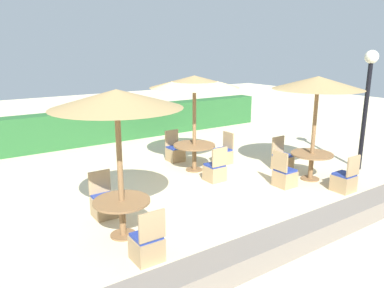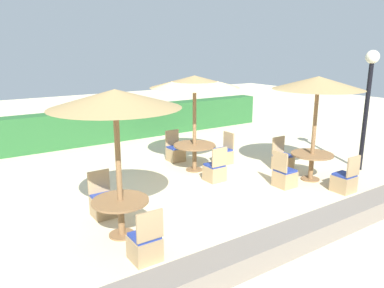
% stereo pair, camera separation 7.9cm
% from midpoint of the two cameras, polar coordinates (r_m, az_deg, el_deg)
% --- Properties ---
extents(ground_plane, '(40.00, 40.00, 0.00)m').
position_cam_midpoint_polar(ground_plane, '(9.72, 2.22, -5.88)').
color(ground_plane, beige).
extents(hedge_row, '(13.00, 0.70, 1.22)m').
position_cam_midpoint_polar(hedge_row, '(14.29, -11.10, 3.03)').
color(hedge_row, '#28602D').
rests_on(hedge_row, ground_plane).
extents(stone_border, '(10.00, 0.56, 0.38)m').
position_cam_midpoint_polar(stone_border, '(7.36, 18.79, -12.06)').
color(stone_border, slate).
rests_on(stone_border, ground_plane).
extents(lamp_post, '(0.36, 0.36, 3.32)m').
position_cam_midpoint_polar(lamp_post, '(11.31, 25.55, 7.88)').
color(lamp_post, black).
rests_on(lamp_post, ground_plane).
extents(parasol_front_left, '(2.27, 2.27, 2.71)m').
position_cam_midpoint_polar(parasol_front_left, '(6.49, -11.30, 6.63)').
color(parasol_front_left, olive).
rests_on(parasol_front_left, ground_plane).
extents(round_table_front_left, '(1.04, 1.04, 0.70)m').
position_cam_midpoint_polar(round_table_front_left, '(7.03, -10.50, -9.53)').
color(round_table_front_left, olive).
rests_on(round_table_front_left, ground_plane).
extents(patio_chair_front_left_north, '(0.46, 0.46, 0.93)m').
position_cam_midpoint_polar(patio_chair_front_left_north, '(8.00, -13.07, -8.87)').
color(patio_chair_front_left_north, tan).
rests_on(patio_chair_front_left_north, ground_plane).
extents(patio_chair_front_left_south, '(0.46, 0.46, 0.93)m').
position_cam_midpoint_polar(patio_chair_front_left_south, '(6.34, -6.79, -15.09)').
color(patio_chair_front_left_south, tan).
rests_on(patio_chair_front_left_south, ground_plane).
extents(parasol_front_right, '(2.24, 2.24, 2.70)m').
position_cam_midpoint_polar(parasol_front_right, '(9.89, 18.88, 8.71)').
color(parasol_front_right, olive).
rests_on(parasol_front_right, ground_plane).
extents(round_table_front_right, '(1.08, 1.08, 0.71)m').
position_cam_midpoint_polar(round_table_front_right, '(10.25, 18.00, -2.20)').
color(round_table_front_right, olive).
rests_on(round_table_front_right, ground_plane).
extents(patio_chair_front_right_south, '(0.46, 0.46, 0.93)m').
position_cam_midpoint_polar(patio_chair_front_right_south, '(9.76, 22.42, -5.28)').
color(patio_chair_front_right_south, tan).
rests_on(patio_chair_front_right_south, ground_plane).
extents(patio_chair_front_right_west, '(0.46, 0.46, 0.93)m').
position_cam_midpoint_polar(patio_chair_front_right_west, '(9.64, 14.12, -4.84)').
color(patio_chair_front_right_west, tan).
rests_on(patio_chair_front_right_west, ground_plane).
extents(patio_chair_front_right_north, '(0.46, 0.46, 0.93)m').
position_cam_midpoint_polar(patio_chair_front_right_north, '(10.93, 13.83, -2.52)').
color(patio_chair_front_right_north, tan).
rests_on(patio_chair_front_right_north, ground_plane).
extents(parasol_center, '(2.43, 2.43, 2.66)m').
position_cam_midpoint_polar(parasol_center, '(10.15, 0.62, 9.42)').
color(parasol_center, olive).
rests_on(parasol_center, ground_plane).
extents(round_table_center, '(1.17, 1.17, 0.75)m').
position_cam_midpoint_polar(round_table_center, '(10.48, 0.59, -0.84)').
color(round_table_center, olive).
rests_on(round_table_center, ground_plane).
extents(patio_chair_center_north, '(0.46, 0.46, 0.93)m').
position_cam_midpoint_polar(patio_chair_center_north, '(11.48, -2.35, -1.29)').
color(patio_chair_center_north, tan).
rests_on(patio_chair_center_north, ground_plane).
extents(patio_chair_center_east, '(0.46, 0.46, 0.93)m').
position_cam_midpoint_polar(patio_chair_center_east, '(11.25, 5.00, -1.65)').
color(patio_chair_center_east, tan).
rests_on(patio_chair_center_east, ground_plane).
extents(patio_chair_center_south, '(0.46, 0.46, 0.93)m').
position_cam_midpoint_polar(patio_chair_center_south, '(9.78, 3.73, -4.15)').
color(patio_chair_center_south, tan).
rests_on(patio_chair_center_south, ground_plane).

